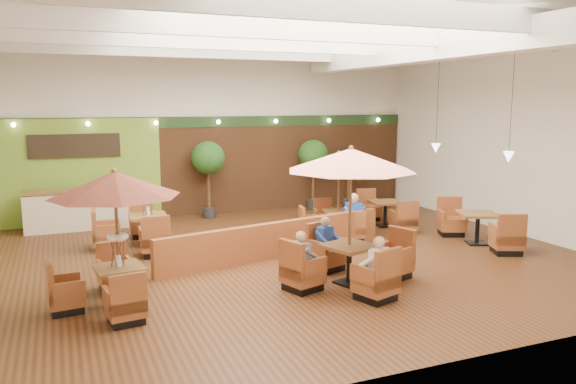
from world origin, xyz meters
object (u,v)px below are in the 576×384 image
diner_1 (327,238)px  service_counter (79,210)px  booth_divider (277,240)px  table_4 (477,229)px  diner_0 (376,261)px  diner_4 (353,213)px  table_1 (350,192)px  topiary_2 (348,164)px  table_2 (337,174)px  table_5 (385,214)px  table_3 (137,229)px  diner_3 (353,213)px  diner_2 (303,254)px  topiary_1 (313,158)px  table_0 (112,208)px  topiary_0 (208,161)px

diner_1 → service_counter: bearing=-76.5°
booth_divider → table_4: (5.33, -0.80, -0.03)m
diner_0 → diner_4: 4.51m
table_1 → topiary_2: (4.10, 7.63, -0.40)m
table_1 → diner_0: bearing=-108.5°
table_2 → table_5: bearing=25.1°
table_1 → table_2: 4.33m
topiary_2 → service_counter: bearing=-178.7°
table_1 → table_3: size_ratio=1.05×
table_3 → topiary_2: size_ratio=1.37×
booth_divider → diner_0: 3.53m
table_1 → diner_3: (1.80, 3.10, -1.14)m
table_2 → diner_1: (-1.75, -2.92, -0.98)m
table_5 → diner_3: diner_3 is taller
booth_divider → table_5: (4.24, 1.95, -0.06)m
table_1 → diner_2: bearing=161.5°
table_2 → diner_0: bearing=-96.2°
diner_0 → diner_1: diner_0 is taller
diner_1 → topiary_1: bearing=-136.5°
table_4 → booth_divider: bearing=-164.8°
service_counter → diner_2: diner_2 is taller
table_4 → diner_3: (-2.89, 1.49, 0.38)m
service_counter → topiary_2: size_ratio=1.48×
table_0 → topiary_1: bearing=37.9°
topiary_2 → diner_1: bearing=-121.9°
diner_1 → diner_4: size_ratio=0.92×
table_3 → diner_3: 5.64m
topiary_0 → diner_3: bearing=-58.6°
service_counter → table_2: bearing=-27.6°
diner_4 → table_4: bearing=-17.5°
service_counter → diner_3: size_ratio=3.52×
service_counter → table_3: size_ratio=1.08×
diner_4 → table_2: bearing=103.2°
topiary_2 → diner_3: topiary_2 is taller
table_2 → topiary_1: size_ratio=0.99×
service_counter → table_5: service_counter is taller
table_2 → diner_1: table_2 is taller
diner_4 → diner_0: bearing=-103.8°
topiary_1 → topiary_2: topiary_1 is taller
booth_divider → table_5: size_ratio=2.34×
topiary_0 → table_4: bearing=-46.8°
diner_2 → table_4: bearing=84.6°
topiary_1 → diner_1: (-2.73, -6.58, -1.07)m
table_1 → diner_4: bearing=41.4°
table_5 → topiary_0: (-4.56, 3.27, 1.47)m
service_counter → table_1: 8.99m
diner_4 → table_5: bearing=44.7°
topiary_2 → diner_1: topiary_2 is taller
topiary_1 → diner_2: bearing=-116.3°
service_counter → diner_2: (3.85, -7.43, 0.16)m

